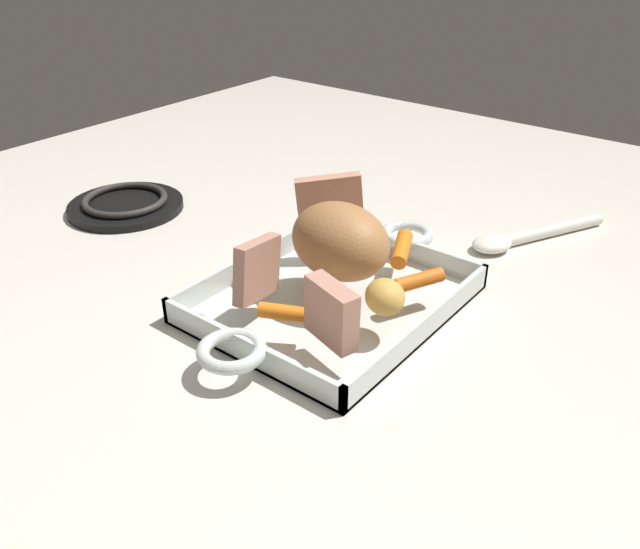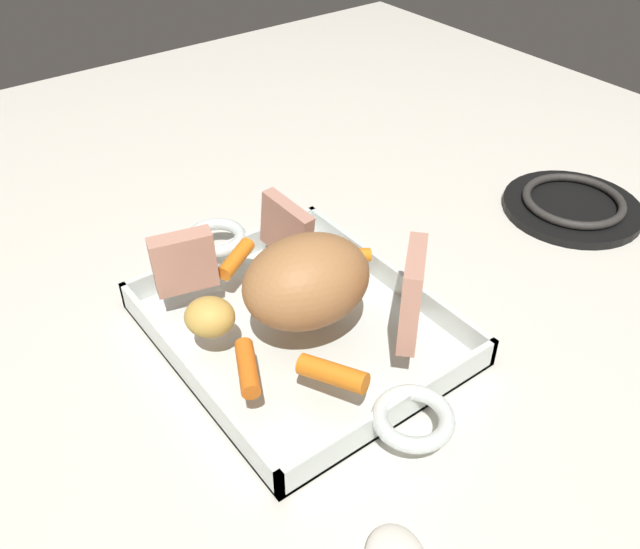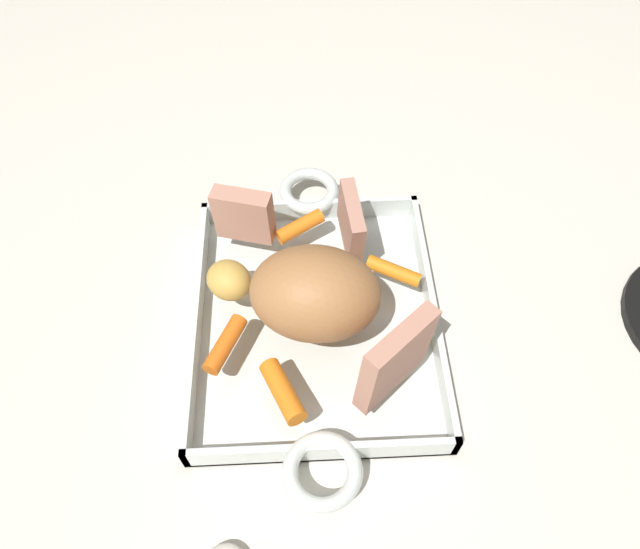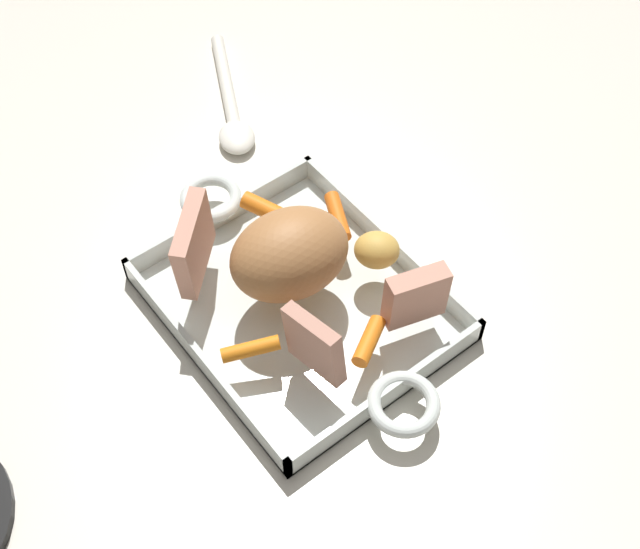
{
  "view_description": "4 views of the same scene",
  "coord_description": "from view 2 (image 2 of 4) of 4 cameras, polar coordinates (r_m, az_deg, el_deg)",
  "views": [
    {
      "loc": [
        0.52,
        0.39,
        0.41
      ],
      "look_at": [
        0.02,
        -0.0,
        0.05
      ],
      "focal_mm": 36.8,
      "sensor_mm": 36.0,
      "label": 1
    },
    {
      "loc": [
        -0.41,
        0.28,
        0.46
      ],
      "look_at": [
        -0.0,
        -0.02,
        0.07
      ],
      "focal_mm": 37.56,
      "sensor_mm": 36.0,
      "label": 2
    },
    {
      "loc": [
        -0.31,
        0.01,
        0.54
      ],
      "look_at": [
        0.02,
        -0.01,
        0.06
      ],
      "focal_mm": 33.01,
      "sensor_mm": 36.0,
      "label": 3
    },
    {
      "loc": [
        0.41,
        -0.29,
        0.74
      ],
      "look_at": [
        0.02,
        0.01,
        0.06
      ],
      "focal_mm": 47.77,
      "sensor_mm": 36.0,
      "label": 4
    }
  ],
  "objects": [
    {
      "name": "roast_slice_thin",
      "position": [
        0.61,
        7.87,
        -1.59
      ],
      "size": [
        0.07,
        0.08,
        0.09
      ],
      "primitive_type": "cube",
      "rotation": [
        -0.09,
        0.0,
        3.88
      ],
      "color": "tan",
      "rests_on": "roasting_dish"
    },
    {
      "name": "potato_golden_small",
      "position": [
        0.62,
        -9.38,
        -3.58
      ],
      "size": [
        0.06,
        0.06,
        0.04
      ],
      "primitive_type": "ellipsoid",
      "rotation": [
        0.0,
        0.0,
        2.4
      ],
      "color": "gold",
      "rests_on": "roasting_dish"
    },
    {
      "name": "baby_carrot_southeast",
      "position": [
        0.71,
        2.07,
        1.61
      ],
      "size": [
        0.04,
        0.06,
        0.02
      ],
      "primitive_type": "cylinder",
      "rotation": [
        1.67,
        0.0,
        5.85
      ],
      "color": "orange",
      "rests_on": "roasting_dish"
    },
    {
      "name": "roast_slice_outer",
      "position": [
        0.67,
        -11.54,
        1.05
      ],
      "size": [
        0.04,
        0.07,
        0.06
      ],
      "primitive_type": "cube",
      "rotation": [
        0.02,
        0.0,
        2.86
      ],
      "color": "tan",
      "rests_on": "roasting_dish"
    },
    {
      "name": "stove_burner_rear",
      "position": [
        0.91,
        20.71,
        5.56
      ],
      "size": [
        0.17,
        0.17,
        0.02
      ],
      "color": "black",
      "rests_on": "ground_plane"
    },
    {
      "name": "pork_roast",
      "position": [
        0.62,
        -1.15,
        -0.56
      ],
      "size": [
        0.11,
        0.14,
        0.09
      ],
      "primitive_type": "ellipsoid",
      "rotation": [
        0.0,
        0.0,
        4.56
      ],
      "color": "#AA7141",
      "rests_on": "roasting_dish"
    },
    {
      "name": "baby_carrot_northwest",
      "position": [
        0.71,
        -7.17,
        1.34
      ],
      "size": [
        0.04,
        0.06,
        0.02
      ],
      "primitive_type": "cylinder",
      "rotation": [
        1.51,
        0.0,
        0.53
      ],
      "color": "orange",
      "rests_on": "roasting_dish"
    },
    {
      "name": "ground_plane",
      "position": [
        0.68,
        -1.75,
        -5.11
      ],
      "size": [
        1.63,
        1.63,
        0.0
      ],
      "primitive_type": "plane",
      "color": "silver"
    },
    {
      "name": "roasting_dish",
      "position": [
        0.67,
        -1.77,
        -4.47
      ],
      "size": [
        0.4,
        0.25,
        0.03
      ],
      "color": "silver",
      "rests_on": "ground_plane"
    },
    {
      "name": "baby_carrot_long",
      "position": [
        0.58,
        1.08,
        -8.44
      ],
      "size": [
        0.07,
        0.04,
        0.03
      ],
      "primitive_type": "cylinder",
      "rotation": [
        1.67,
        0.0,
        2.0
      ],
      "color": "orange",
      "rests_on": "roasting_dish"
    },
    {
      "name": "roast_slice_thick",
      "position": [
        0.7,
        -2.88,
        3.85
      ],
      "size": [
        0.08,
        0.02,
        0.07
      ],
      "primitive_type": "cube",
      "rotation": [
        0.14,
        0.0,
        4.83
      ],
      "color": "tan",
      "rests_on": "roasting_dish"
    },
    {
      "name": "baby_carrot_short",
      "position": [
        0.59,
        -6.22,
        -7.9
      ],
      "size": [
        0.06,
        0.04,
        0.02
      ],
      "primitive_type": "cylinder",
      "rotation": [
        1.56,
        0.0,
        4.26
      ],
      "color": "orange",
      "rests_on": "roasting_dish"
    }
  ]
}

